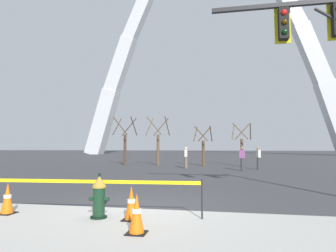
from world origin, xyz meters
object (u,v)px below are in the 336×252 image
traffic_cone_by_hydrant (131,204)px  monument_arch (210,50)px  pedestrian_walking_right (242,158)px  pedestrian_standing_center (186,157)px  fire_hydrant (99,197)px  traffic_cone_mid_sidewalk (137,214)px  pedestrian_walking_left (258,158)px  traffic_cone_curb_edge (7,199)px

traffic_cone_by_hydrant → monument_arch: 57.03m
pedestrian_walking_right → pedestrian_standing_center: bearing=158.1°
fire_hydrant → traffic_cone_mid_sidewalk: fire_hydrant is taller
pedestrian_walking_left → pedestrian_walking_right: (-1.19, -1.37, 0.00)m
pedestrian_walking_right → fire_hydrant: bearing=-106.4°
fire_hydrant → pedestrian_standing_center: bearing=89.8°
pedestrian_walking_right → traffic_cone_mid_sidewalk: bearing=-101.1°
traffic_cone_mid_sidewalk → monument_arch: bearing=90.7°
traffic_cone_curb_edge → pedestrian_walking_left: (7.49, 15.01, 0.46)m
traffic_cone_by_hydrant → pedestrian_standing_center: (-0.70, 15.25, 0.46)m
traffic_cone_curb_edge → pedestrian_standing_center: size_ratio=0.46×
traffic_cone_mid_sidewalk → pedestrian_walking_left: pedestrian_walking_left is taller
monument_arch → fire_hydrant: bearing=-90.6°
traffic_cone_curb_edge → pedestrian_standing_center: bearing=81.2°
traffic_cone_curb_edge → monument_arch: monument_arch is taller
monument_arch → pedestrian_standing_center: monument_arch is taller
fire_hydrant → pedestrian_walking_left: size_ratio=0.62×
pedestrian_walking_left → pedestrian_standing_center: (-5.14, 0.22, 0.00)m
pedestrian_standing_center → fire_hydrant: bearing=-90.2°
traffic_cone_by_hydrant → monument_arch: monument_arch is taller
traffic_cone_mid_sidewalk → pedestrian_walking_right: (2.85, 14.57, 0.46)m
traffic_cone_mid_sidewalk → pedestrian_walking_right: size_ratio=0.46×
monument_arch → pedestrian_standing_center: bearing=-90.7°
traffic_cone_by_hydrant → traffic_cone_mid_sidewalk: same height
fire_hydrant → monument_arch: bearing=89.4°
traffic_cone_mid_sidewalk → pedestrian_standing_center: size_ratio=0.46×
monument_arch → pedestrian_walking_right: 44.56m
pedestrian_walking_right → monument_arch: bearing=95.0°
pedestrian_walking_left → traffic_cone_mid_sidewalk: bearing=-104.2°
fire_hydrant → traffic_cone_by_hydrant: 0.77m
pedestrian_walking_left → pedestrian_standing_center: same height
fire_hydrant → pedestrian_walking_right: (4.01, 13.61, 0.35)m
fire_hydrant → pedestrian_standing_center: size_ratio=0.62×
fire_hydrant → pedestrian_standing_center: 15.20m
traffic_cone_mid_sidewalk → pedestrian_walking_right: 14.85m
traffic_cone_by_hydrant → pedestrian_walking_right: pedestrian_walking_right is taller
fire_hydrant → pedestrian_walking_left: bearing=70.9°
traffic_cone_by_hydrant → monument_arch: size_ratio=0.01×
pedestrian_standing_center → pedestrian_walking_left: bearing=-2.5°
traffic_cone_by_hydrant → pedestrian_walking_right: (3.25, 13.66, 0.46)m
fire_hydrant → traffic_cone_mid_sidewalk: (1.16, -0.96, -0.11)m
traffic_cone_curb_edge → pedestrian_walking_right: size_ratio=0.46×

